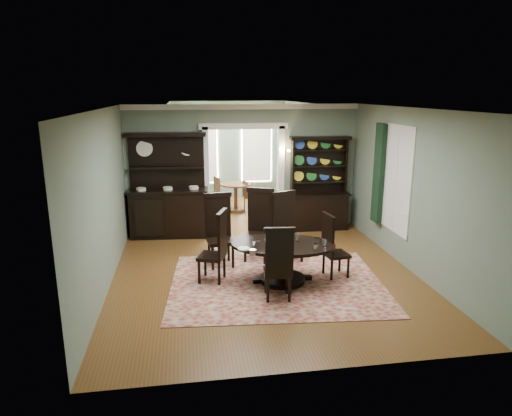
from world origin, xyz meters
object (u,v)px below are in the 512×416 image
Objects in this scene: welsh_dresser at (319,196)px; parlor_table at (236,193)px; dining_table at (283,255)px; sideboard at (168,201)px.

parlor_table is (-1.82, 1.93, -0.30)m from welsh_dresser.
sideboard reaches higher than dining_table.
sideboard is 2.67m from parlor_table.
dining_table is at bearing -51.72° from sideboard.
welsh_dresser is (3.60, 0.03, -0.02)m from sideboard.
welsh_dresser is at bearing -46.70° from parlor_table.
parlor_table is (1.78, 1.96, -0.32)m from sideboard.
sideboard is 2.79× the size of parlor_table.
sideboard is at bearing -132.21° from parlor_table.
parlor_table is (-0.26, 5.02, 0.02)m from dining_table.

